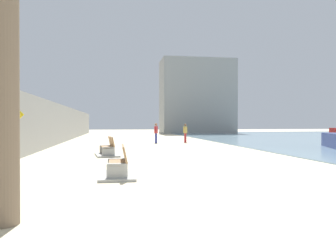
{
  "coord_description": "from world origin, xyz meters",
  "views": [
    {
      "loc": [
        -2.71,
        -7.4,
        1.67
      ],
      "look_at": [
        1.34,
        17.65,
        1.45
      ],
      "focal_mm": 35.13,
      "sensor_mm": 36.0,
      "label": 1
    }
  ],
  "objects_px": {
    "bench_far": "(107,151)",
    "person_standing": "(185,132)",
    "pedestrian_sign": "(13,127)",
    "bench_near": "(118,169)",
    "person_walking": "(156,132)"
  },
  "relations": [
    {
      "from": "person_walking",
      "to": "pedestrian_sign",
      "type": "relative_size",
      "value": 0.68
    },
    {
      "from": "bench_near",
      "to": "person_standing",
      "type": "relative_size",
      "value": 1.3
    },
    {
      "from": "person_walking",
      "to": "pedestrian_sign",
      "type": "xyz_separation_m",
      "value": [
        -7.48,
        -12.88,
        0.55
      ]
    },
    {
      "from": "bench_far",
      "to": "bench_near",
      "type": "bearing_deg",
      "value": -85.94
    },
    {
      "from": "bench_near",
      "to": "person_walking",
      "type": "height_order",
      "value": "person_walking"
    },
    {
      "from": "bench_far",
      "to": "pedestrian_sign",
      "type": "relative_size",
      "value": 0.91
    },
    {
      "from": "person_standing",
      "to": "bench_far",
      "type": "bearing_deg",
      "value": -121.09
    },
    {
      "from": "pedestrian_sign",
      "to": "person_walking",
      "type": "bearing_deg",
      "value": 59.85
    },
    {
      "from": "bench_near",
      "to": "pedestrian_sign",
      "type": "xyz_separation_m",
      "value": [
        -4.2,
        3.9,
        1.29
      ]
    },
    {
      "from": "bench_near",
      "to": "person_walking",
      "type": "bearing_deg",
      "value": 78.94
    },
    {
      "from": "person_standing",
      "to": "pedestrian_sign",
      "type": "distance_m",
      "value": 16.74
    },
    {
      "from": "pedestrian_sign",
      "to": "bench_near",
      "type": "bearing_deg",
      "value": -42.89
    },
    {
      "from": "person_walking",
      "to": "person_standing",
      "type": "relative_size",
      "value": 1.03
    },
    {
      "from": "bench_far",
      "to": "person_standing",
      "type": "height_order",
      "value": "person_standing"
    },
    {
      "from": "person_walking",
      "to": "person_standing",
      "type": "height_order",
      "value": "person_walking"
    }
  ]
}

